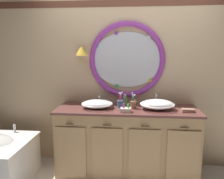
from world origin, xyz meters
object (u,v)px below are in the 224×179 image
sink_basin_right (157,104)px  toiletry_basket (126,110)px  soap_dispenser (125,100)px  sink_basin_left (97,104)px  folded_hand_towel (188,110)px  toothbrush_holder_left (120,103)px  toothbrush_holder_right (133,104)px

sink_basin_right → toiletry_basket: size_ratio=3.43×
soap_dispenser → toiletry_basket: (0.03, -0.37, -0.04)m
sink_basin_left → toiletry_basket: bearing=-23.8°
folded_hand_towel → toothbrush_holder_left: bearing=170.1°
sink_basin_left → toothbrush_holder_left: (0.31, 0.06, 0.00)m
folded_hand_towel → sink_basin_right: bearing=166.9°
toiletry_basket → folded_hand_towel: bearing=6.3°
toothbrush_holder_right → toiletry_basket: bearing=-116.7°
sink_basin_left → folded_hand_towel: sink_basin_left is taller
toothbrush_holder_left → toiletry_basket: size_ratio=1.65×
sink_basin_right → folded_hand_towel: size_ratio=2.74×
sink_basin_right → folded_hand_towel: 0.39m
sink_basin_right → soap_dispenser: bearing=155.6°
sink_basin_left → soap_dispenser: bearing=28.5°
soap_dispenser → toiletry_basket: bearing=-85.3°
toothbrush_holder_left → folded_hand_towel: toothbrush_holder_left is taller
sink_basin_right → soap_dispenser: 0.48m
toiletry_basket → sink_basin_left: bearing=156.2°
toothbrush_holder_right → sink_basin_left: bearing=-178.9°
soap_dispenser → folded_hand_towel: size_ratio=1.02×
toothbrush_holder_left → folded_hand_towel: 0.87m
soap_dispenser → toothbrush_holder_left: bearing=-112.0°
sink_basin_right → toiletry_basket: sink_basin_right is taller
toothbrush_holder_left → toothbrush_holder_right: 0.18m
soap_dispenser → toothbrush_holder_right: bearing=-57.0°
sink_basin_left → sink_basin_right: 0.80m
soap_dispenser → folded_hand_towel: bearing=-19.4°
toothbrush_holder_left → toothbrush_holder_right: toothbrush_holder_right is taller
toothbrush_holder_left → toiletry_basket: toothbrush_holder_left is taller
folded_hand_towel → toothbrush_holder_right: bearing=172.0°
sink_basin_right → soap_dispenser: size_ratio=2.67×
toothbrush_holder_right → toiletry_basket: toothbrush_holder_right is taller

